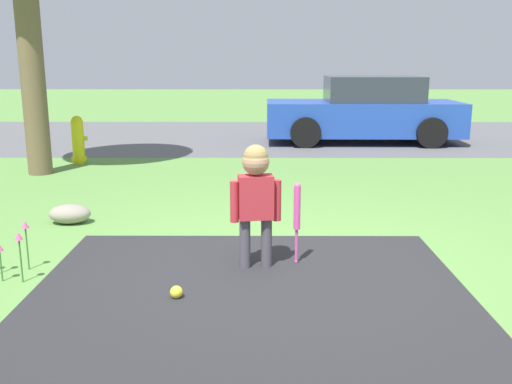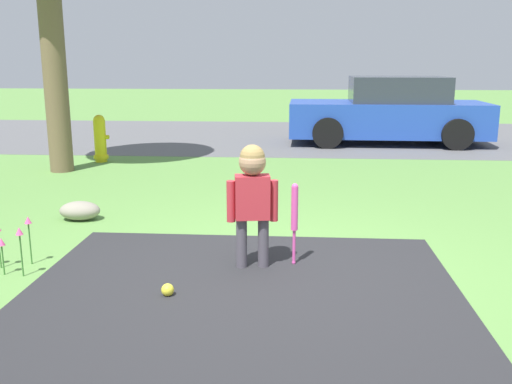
{
  "view_description": "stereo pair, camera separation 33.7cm",
  "coord_description": "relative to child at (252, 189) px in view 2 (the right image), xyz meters",
  "views": [
    {
      "loc": [
        -0.21,
        -4.38,
        1.69
      ],
      "look_at": [
        -0.24,
        0.55,
        0.55
      ],
      "focal_mm": 40.0,
      "sensor_mm": 36.0,
      "label": 1
    },
    {
      "loc": [
        0.13,
        -4.36,
        1.69
      ],
      "look_at": [
        -0.24,
        0.55,
        0.55
      ],
      "focal_mm": 40.0,
      "sensor_mm": 36.0,
      "label": 2
    }
  ],
  "objects": [
    {
      "name": "child",
      "position": [
        0.0,
        0.0,
        0.0
      ],
      "size": [
        0.42,
        0.22,
        1.04
      ],
      "rotation": [
        0.0,
        0.0,
        0.14
      ],
      "color": "#4C4751",
      "rests_on": "ground"
    },
    {
      "name": "street_strip",
      "position": [
        0.24,
        8.49,
        -0.67
      ],
      "size": [
        40.0,
        6.0,
        0.01
      ],
      "color": "#59595B",
      "rests_on": "ground"
    },
    {
      "name": "flower_bed",
      "position": [
        -1.99,
        -0.22,
        -0.36
      ],
      "size": [
        0.43,
        0.34,
        0.42
      ],
      "color": "#38702D",
      "rests_on": "ground"
    },
    {
      "name": "sports_ball",
      "position": [
        -0.57,
        -0.65,
        -0.62
      ],
      "size": [
        0.09,
        0.09,
        0.09
      ],
      "color": "yellow",
      "rests_on": "ground"
    },
    {
      "name": "parked_car",
      "position": [
        2.24,
        7.49,
        -0.03
      ],
      "size": [
        4.01,
        1.88,
        1.37
      ],
      "rotation": [
        0.0,
        0.0,
        3.13
      ],
      "color": "#2347AD",
      "rests_on": "ground"
    },
    {
      "name": "fire_hydrant",
      "position": [
        -2.98,
        4.88,
        -0.28
      ],
      "size": [
        0.28,
        0.25,
        0.8
      ],
      "color": "yellow",
      "rests_on": "ground"
    },
    {
      "name": "ground_plane",
      "position": [
        0.24,
        -0.15,
        -0.67
      ],
      "size": [
        60.0,
        60.0,
        0.0
      ],
      "primitive_type": "plane",
      "color": "#5B8C42"
    },
    {
      "name": "baseball_bat",
      "position": [
        0.35,
        0.09,
        -0.21
      ],
      "size": [
        0.06,
        0.06,
        0.7
      ],
      "color": "#E54CA5",
      "rests_on": "ground"
    },
    {
      "name": "edging_rock",
      "position": [
        -1.98,
        1.31,
        -0.57
      ],
      "size": [
        0.44,
        0.3,
        0.2
      ],
      "color": "gray",
      "rests_on": "ground"
    }
  ]
}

